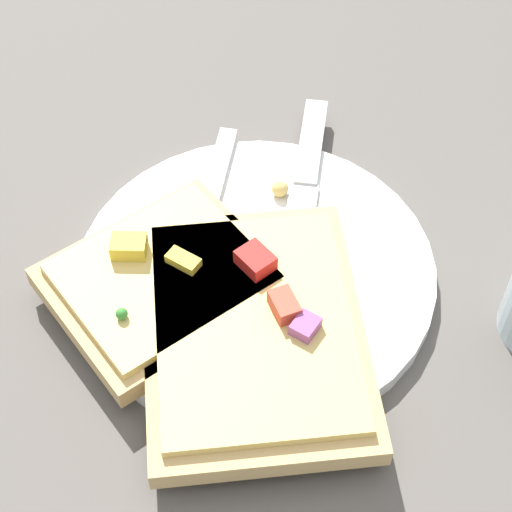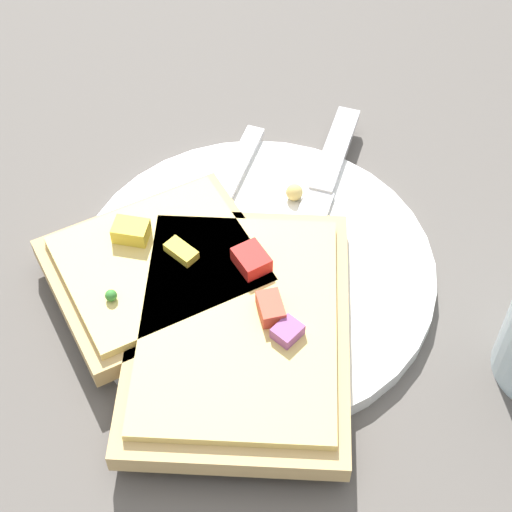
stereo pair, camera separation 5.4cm
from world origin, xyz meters
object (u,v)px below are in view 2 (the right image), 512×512
Objects in this scene: pizza_slice_corner at (159,268)px; knife at (317,202)px; plate at (256,271)px; pizza_slice_main at (242,328)px; fork at (201,241)px.

knife is at bearing 3.71° from pizza_slice_corner.
plate is 0.07m from knife.
pizza_slice_main is (-0.11, 0.03, 0.01)m from knife.
plate is 1.02× the size of knife.
plate is 0.04m from fork.
plate is at bearing -20.52° from knife.
fork is 0.89× the size of knife.
fork reaches higher than plate.
fork is 0.08m from knife.
fork is at bearing 73.00° from plate.
pizza_slice_corner reaches higher than fork.
knife is 1.32× the size of pizza_slice_corner.
pizza_slice_main reaches higher than plate.
plate is 1.35× the size of pizza_slice_corner.
pizza_slice_main reaches higher than knife.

